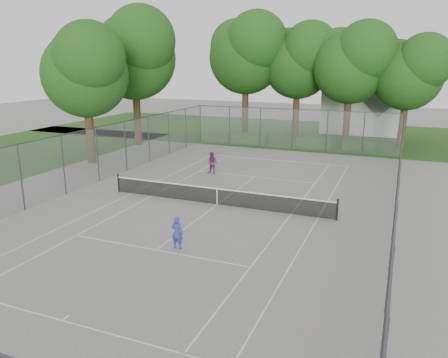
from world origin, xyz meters
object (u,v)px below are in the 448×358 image
at_px(girl_player, 177,233).
at_px(tennis_net, 217,196).
at_px(house, 362,96).
at_px(woman_player, 212,163).

bearing_deg(girl_player, tennis_net, -84.56).
distance_m(house, woman_player, 24.61).
bearing_deg(house, tennis_net, -98.95).
bearing_deg(house, girl_player, -96.33).
relative_size(tennis_net, woman_player, 8.45).
bearing_deg(tennis_net, house, 81.05).
distance_m(tennis_net, girl_player, 5.92).
bearing_deg(girl_player, house, -97.82).
xyz_separation_m(house, girl_player, (-3.90, -35.17, -3.22)).
height_order(tennis_net, woman_player, woman_player).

